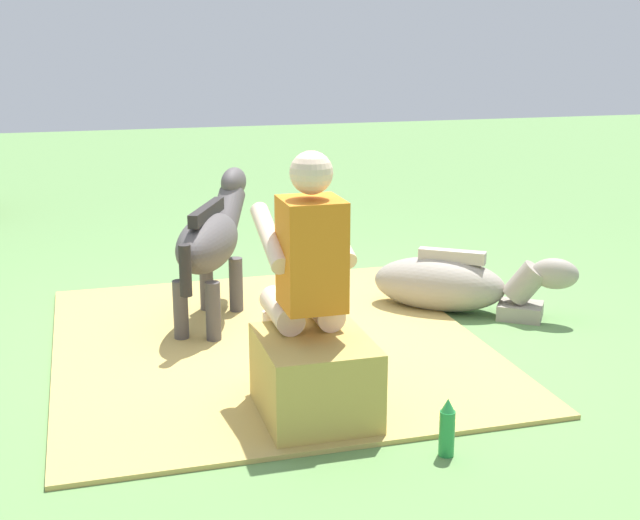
# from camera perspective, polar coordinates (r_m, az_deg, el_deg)

# --- Properties ---
(ground_plane) EXTENTS (24.00, 24.00, 0.00)m
(ground_plane) POSITION_cam_1_polar(r_m,az_deg,el_deg) (5.28, -0.98, -5.04)
(ground_plane) COLOR #608C4C
(hay_patch) EXTENTS (2.79, 2.47, 0.02)m
(hay_patch) POSITION_cam_1_polar(r_m,az_deg,el_deg) (5.12, -3.49, -5.58)
(hay_patch) COLOR tan
(hay_patch) RESTS_ON ground
(hay_bale) EXTENTS (0.61, 0.51, 0.41)m
(hay_bale) POSITION_cam_1_polar(r_m,az_deg,el_deg) (4.11, -0.36, -7.94)
(hay_bale) COLOR tan
(hay_bale) RESTS_ON ground
(person_seated) EXTENTS (0.66, 0.41, 1.29)m
(person_seated) POSITION_cam_1_polar(r_m,az_deg,el_deg) (4.10, -0.96, -0.72)
(person_seated) COLOR beige
(person_seated) RESTS_ON ground
(pony_standing) EXTENTS (1.26, 0.74, 0.91)m
(pony_standing) POSITION_cam_1_polar(r_m,az_deg,el_deg) (5.39, -7.24, 1.37)
(pony_standing) COLOR #4C4747
(pony_standing) RESTS_ON ground
(pony_lying) EXTENTS (0.99, 1.25, 0.42)m
(pony_lying) POSITION_cam_1_polar(r_m,az_deg,el_deg) (5.73, 8.92, -1.59)
(pony_lying) COLOR gray
(pony_lying) RESTS_ON ground
(soda_bottle) EXTENTS (0.07, 0.07, 0.27)m
(soda_bottle) POSITION_cam_1_polar(r_m,az_deg,el_deg) (3.85, 8.47, -11.03)
(soda_bottle) COLOR #268C3F
(soda_bottle) RESTS_ON ground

